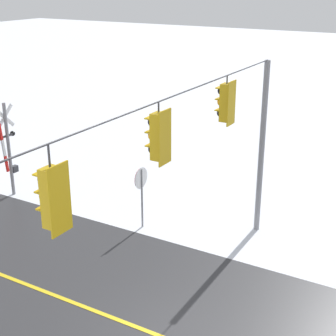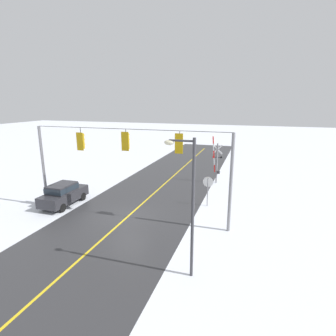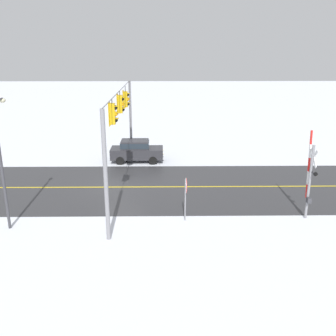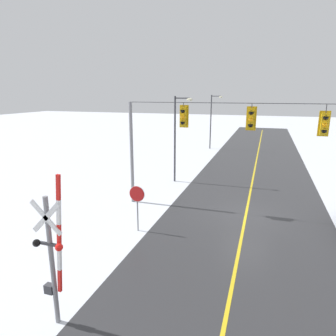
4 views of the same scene
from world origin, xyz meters
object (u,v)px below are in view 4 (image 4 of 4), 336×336
at_px(railroad_crossing, 52,254).
at_px(streetlamp_far, 213,117).
at_px(streetlamp_near, 178,131).
at_px(stop_sign, 137,198).

height_order(railroad_crossing, streetlamp_far, streetlamp_far).
distance_m(streetlamp_near, streetlamp_far, 15.00).
xyz_separation_m(stop_sign, streetlamp_near, (-0.58, 8.91, 2.20)).
bearing_deg(streetlamp_far, railroad_crossing, -88.44).
xyz_separation_m(streetlamp_near, streetlamp_far, (0.00, 15.00, 0.00)).
xyz_separation_m(stop_sign, railroad_crossing, (0.25, -6.45, 0.57)).
bearing_deg(streetlamp_near, railroad_crossing, -86.92).
relative_size(railroad_crossing, streetlamp_near, 0.72).
distance_m(railroad_crossing, streetlamp_far, 30.41).
height_order(stop_sign, streetlamp_far, streetlamp_far).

